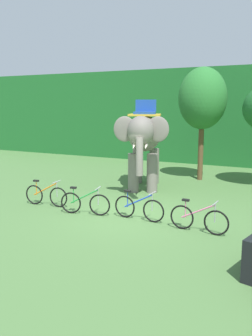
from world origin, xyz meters
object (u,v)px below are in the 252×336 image
object	(u,v)px
bike_green	(85,203)
bike_pink	(199,219)
elephant	(144,138)
bike_blue	(139,208)
tree_center_left	(203,99)
bike_orange	(46,195)

from	to	relation	value
bike_green	bike_pink	xyz separation A→B (m)	(3.76, 0.02, 0.00)
elephant	bike_blue	size ratio (longest dim) A/B	2.47
tree_center_left	bike_blue	distance (m)	7.72
elephant	bike_green	xyz separation A→B (m)	(-0.27, -4.16, -1.82)
bike_green	bike_blue	size ratio (longest dim) A/B	0.98
bike_green	tree_center_left	bearing A→B (deg)	75.08
bike_blue	bike_pink	bearing A→B (deg)	-7.24
bike_orange	bike_pink	world-z (taller)	same
tree_center_left	elephant	size ratio (longest dim) A/B	1.25
bike_pink	bike_green	bearing A→B (deg)	-179.65
tree_center_left	bike_pink	world-z (taller)	tree_center_left
elephant	bike_green	distance (m)	4.55
tree_center_left	bike_blue	size ratio (longest dim) A/B	3.09
bike_orange	bike_green	distance (m)	1.83
elephant	bike_blue	xyz separation A→B (m)	(1.53, -3.89, -1.82)
elephant	bike_pink	size ratio (longest dim) A/B	2.47
bike_pink	elephant	bearing A→B (deg)	130.08
bike_green	bike_blue	world-z (taller)	same
elephant	bike_pink	bearing A→B (deg)	-49.92
elephant	bike_blue	bearing A→B (deg)	-68.55
tree_center_left	elephant	bearing A→B (deg)	-118.54
bike_blue	tree_center_left	bearing A→B (deg)	89.07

